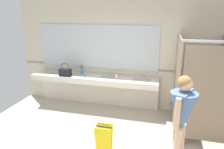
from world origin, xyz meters
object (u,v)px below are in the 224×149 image
Objects in this scene: person_standing at (182,113)px; paper_cup at (116,77)px; soap_dispenser at (82,70)px; wet_floor_sign at (104,142)px; handbag at (65,72)px.

paper_cup is (-1.43, 1.80, -0.08)m from person_standing.
soap_dispenser is 2.11× the size of paper_cup.
paper_cup reaches higher than wet_floor_sign.
soap_dispenser is at bearing 120.68° from wet_floor_sign.
person_standing is 1.39m from wet_floor_sign.
handbag is 2.41m from wet_floor_sign.
paper_cup is (1.33, 0.10, -0.06)m from handbag.
wet_floor_sign is (-1.22, -0.05, -0.67)m from person_standing.
handbag is 0.45m from soap_dispenser.
handbag is at bearing -135.04° from soap_dispenser.
person_standing is 2.30m from paper_cup.
handbag reaches higher than soap_dispenser.
paper_cup is at bearing 128.59° from person_standing.
wet_floor_sign is (0.22, -1.84, -0.59)m from paper_cup.
soap_dispenser reaches higher than paper_cup.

